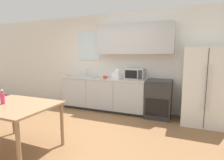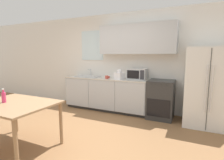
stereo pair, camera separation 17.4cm
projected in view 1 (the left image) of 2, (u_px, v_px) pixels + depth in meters
ground_plane at (78, 136)px, 3.38m from camera, size 12.00×12.00×0.00m
wall_back at (119, 58)px, 4.93m from camera, size 12.00×0.38×2.70m
kitchen_counter at (104, 94)px, 4.94m from camera, size 2.43×0.61×0.91m
oven_range at (159, 99)px, 4.35m from camera, size 0.61×0.64×0.94m
refrigerator at (204, 87)px, 3.87m from camera, size 0.89×0.79×1.71m
kitchen_sink at (85, 76)px, 5.11m from camera, size 0.70×0.42×0.23m
microwave at (135, 74)px, 4.61m from camera, size 0.49×0.34×0.29m
coffee_mug at (105, 77)px, 4.68m from camera, size 0.12×0.09×0.09m
grocery_bag_0 at (117, 75)px, 4.63m from camera, size 0.27×0.25×0.27m
dining_table at (14, 110)px, 2.77m from camera, size 1.29×0.97×0.77m
drink_bottle at (3, 98)px, 2.76m from camera, size 0.06×0.06×0.23m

